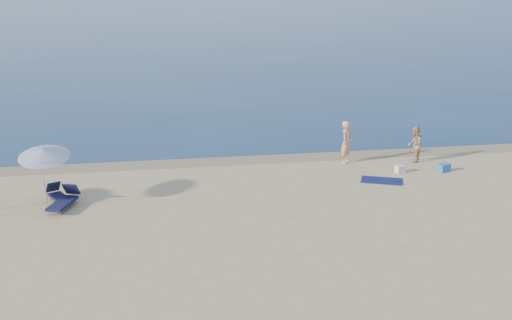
{
  "coord_description": "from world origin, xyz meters",
  "views": [
    {
      "loc": [
        -4.78,
        -8.33,
        8.4
      ],
      "look_at": [
        -0.75,
        16.0,
        1.0
      ],
      "focal_mm": 45.0,
      "sensor_mm": 36.0,
      "label": 1
    }
  ],
  "objects": [
    {
      "name": "sea",
      "position": [
        0.0,
        100.0,
        0.0
      ],
      "size": [
        240.0,
        160.0,
        0.01
      ],
      "primitive_type": "cube",
      "color": "#0D294F",
      "rests_on": "ground"
    },
    {
      "name": "wet_sand_strip",
      "position": [
        0.0,
        19.4,
        0.0
      ],
      "size": [
        240.0,
        1.6,
        0.0
      ],
      "primitive_type": "cube",
      "color": "#847254",
      "rests_on": "ground"
    },
    {
      "name": "person_left",
      "position": [
        3.72,
        18.24,
        0.96
      ],
      "size": [
        0.81,
        0.83,
        1.91
      ],
      "primitive_type": "imported",
      "rotation": [
        0.0,
        0.0,
        0.85
      ],
      "color": "tan",
      "rests_on": "ground"
    },
    {
      "name": "person_right",
      "position": [
        6.78,
        17.86,
        0.81
      ],
      "size": [
        0.9,
        0.98,
        1.62
      ],
      "primitive_type": "imported",
      "rotation": [
        0.0,
        0.0,
        -2.03
      ],
      "color": "tan",
      "rests_on": "ground"
    },
    {
      "name": "beach_towel",
      "position": [
        4.41,
        15.5,
        0.01
      ],
      "size": [
        1.9,
        1.5,
        0.03
      ],
      "primitive_type": "cube",
      "rotation": [
        0.0,
        0.0,
        -0.39
      ],
      "color": "#0D1244",
      "rests_on": "ground"
    },
    {
      "name": "white_bag",
      "position": [
        5.57,
        16.44,
        0.16
      ],
      "size": [
        0.43,
        0.39,
        0.31
      ],
      "primitive_type": "cube",
      "rotation": [
        0.0,
        0.0,
        0.25
      ],
      "color": "silver",
      "rests_on": "ground"
    },
    {
      "name": "blue_cooler",
      "position": [
        7.5,
        16.28,
        0.17
      ],
      "size": [
        0.55,
        0.47,
        0.33
      ],
      "primitive_type": "cube",
      "rotation": [
        0.0,
        0.0,
        0.32
      ],
      "color": "blue",
      "rests_on": "ground"
    },
    {
      "name": "umbrella_near",
      "position": [
        -8.7,
        14.74,
        2.04
      ],
      "size": [
        1.88,
        1.9,
        2.43
      ],
      "rotation": [
        0.0,
        0.0,
        -0.02
      ],
      "color": "silver",
      "rests_on": "ground"
    },
    {
      "name": "lounger_left",
      "position": [
        -8.36,
        15.07,
        0.24
      ],
      "size": [
        1.14,
        1.58,
        0.67
      ],
      "rotation": [
        0.0,
        0.0,
        0.48
      ],
      "color": "#121433",
      "rests_on": "ground"
    },
    {
      "name": "lounger_right",
      "position": [
        -8.11,
        14.43,
        0.28
      ],
      "size": [
        1.11,
        1.81,
        0.76
      ],
      "rotation": [
        0.0,
        0.0,
        -0.34
      ],
      "color": "#131535",
      "rests_on": "ground"
    }
  ]
}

